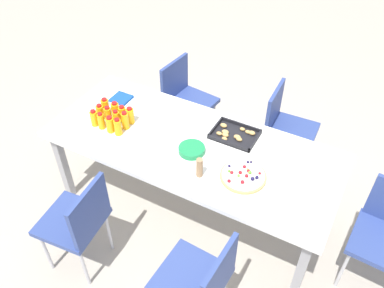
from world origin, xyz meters
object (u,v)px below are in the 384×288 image
object	(u,v)px
juice_bottle_3	(118,127)
juice_bottle_6	(116,119)
chair_far_left	(185,96)
chair_far_right	(285,125)
chair_near_right	(201,280)
napkin_stack	(121,99)
party_table	(192,150)
plate_stack	(192,150)
chair_near_left	(79,220)
fruit_pizza	(243,176)
juice_bottle_8	(105,107)
juice_bottle_2	(110,124)
snack_tray	(234,134)
juice_bottle_0	(94,118)
juice_bottle_4	(100,112)
juice_bottle_10	(122,114)
juice_bottle_1	(101,121)
juice_bottle_7	(125,121)
juice_bottle_11	(130,116)
juice_bottle_5	(108,115)
juice_bottle_9	(115,110)

from	to	relation	value
juice_bottle_3	juice_bottle_6	xyz separation A→B (m)	(-0.07, 0.07, -0.00)
chair_far_left	chair_far_right	size ratio (longest dim) A/B	1.00
chair_near_right	napkin_stack	distance (m)	1.63
party_table	chair_near_right	bearing A→B (deg)	-58.30
juice_bottle_3	plate_stack	bearing A→B (deg)	8.87
chair_near_left	fruit_pizza	distance (m)	1.14
juice_bottle_6	juice_bottle_8	xyz separation A→B (m)	(-0.16, 0.08, 0.00)
juice_bottle_2	snack_tray	world-z (taller)	juice_bottle_2
juice_bottle_0	juice_bottle_4	xyz separation A→B (m)	(-0.00, 0.08, -0.00)
juice_bottle_3	juice_bottle_10	bearing A→B (deg)	114.39
chair_near_left	juice_bottle_6	bearing A→B (deg)	7.84
juice_bottle_6	juice_bottle_1	bearing A→B (deg)	-138.34
juice_bottle_0	juice_bottle_10	bearing A→B (deg)	44.15
chair_far_right	juice_bottle_1	distance (m)	1.54
snack_tray	napkin_stack	world-z (taller)	snack_tray
juice_bottle_0	fruit_pizza	size ratio (longest dim) A/B	0.44
juice_bottle_3	juice_bottle_10	size ratio (longest dim) A/B	1.08
juice_bottle_7	snack_tray	world-z (taller)	juice_bottle_7
juice_bottle_3	juice_bottle_10	xyz separation A→B (m)	(-0.07, 0.15, -0.01)
juice_bottle_1	juice_bottle_7	bearing A→B (deg)	27.85
party_table	juice_bottle_6	distance (m)	0.62
plate_stack	napkin_stack	distance (m)	0.86
juice_bottle_6	juice_bottle_8	distance (m)	0.18
chair_near_left	plate_stack	size ratio (longest dim) A/B	4.41
juice_bottle_0	juice_bottle_7	world-z (taller)	juice_bottle_7
juice_bottle_6	juice_bottle_0	bearing A→B (deg)	-154.73
chair_near_left	juice_bottle_11	distance (m)	0.86
juice_bottle_5	juice_bottle_9	distance (m)	0.09
juice_bottle_6	napkin_stack	size ratio (longest dim) A/B	0.94
chair_near_right	juice_bottle_4	distance (m)	1.47
fruit_pizza	chair_near_right	bearing A→B (deg)	-86.96
juice_bottle_2	juice_bottle_6	xyz separation A→B (m)	(0.00, 0.08, 0.00)
juice_bottle_0	juice_bottle_11	bearing A→B (deg)	34.67
party_table	juice_bottle_0	xyz separation A→B (m)	(-0.75, -0.16, 0.13)
party_table	juice_bottle_2	world-z (taller)	juice_bottle_2
party_table	juice_bottle_5	xyz separation A→B (m)	(-0.67, -0.09, 0.13)
juice_bottle_11	plate_stack	size ratio (longest dim) A/B	0.73
juice_bottle_7	fruit_pizza	size ratio (longest dim) A/B	0.48
chair_far_left	juice_bottle_8	distance (m)	0.89
snack_tray	juice_bottle_8	bearing A→B (deg)	-166.42
juice_bottle_0	chair_near_right	bearing A→B (deg)	-27.26
chair_near_left	plate_stack	world-z (taller)	chair_near_left
juice_bottle_3	juice_bottle_7	size ratio (longest dim) A/B	0.96
juice_bottle_2	napkin_stack	bearing A→B (deg)	115.14
juice_bottle_3	snack_tray	distance (m)	0.86
chair_far_right	napkin_stack	xyz separation A→B (m)	(-1.24, -0.62, 0.24)
napkin_stack	juice_bottle_0	bearing A→B (deg)	-86.96
juice_bottle_0	juice_bottle_11	world-z (taller)	juice_bottle_11
juice_bottle_1	juice_bottle_7	distance (m)	0.18
juice_bottle_9	chair_far_right	bearing A→B (deg)	35.88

